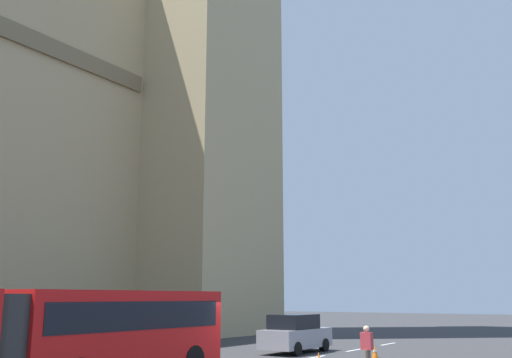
# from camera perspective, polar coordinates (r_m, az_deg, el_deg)

# --- Properties ---
(sedan_lead) EXTENTS (4.40, 1.86, 1.85)m
(sedan_lead) POSITION_cam_1_polar(r_m,az_deg,el_deg) (29.22, 4.01, -15.23)
(sedan_lead) COLOR gray
(sedan_lead) RESTS_ON ground_plane
(traffic_cone_middle) EXTENTS (0.36, 0.36, 0.58)m
(traffic_cone_middle) POSITION_cam_1_polar(r_m,az_deg,el_deg) (27.03, 11.84, -16.64)
(traffic_cone_middle) COLOR black
(traffic_cone_middle) RESTS_ON ground_plane
(pedestrian_near_cones) EXTENTS (0.36, 0.41, 1.69)m
(pedestrian_near_cones) POSITION_cam_1_polar(r_m,az_deg,el_deg) (21.35, 11.08, -16.32)
(pedestrian_near_cones) COLOR #726651
(pedestrian_near_cones) RESTS_ON ground_plane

